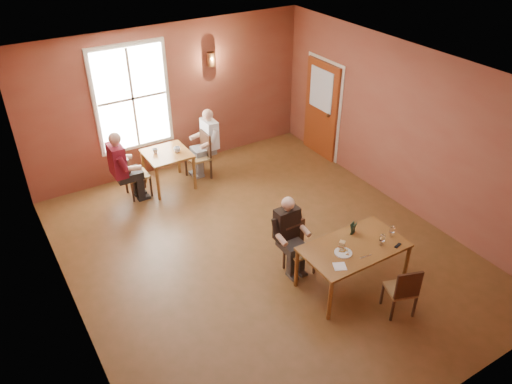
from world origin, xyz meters
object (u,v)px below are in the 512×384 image
main_table (352,265)px  diner_white (198,148)px  diner_main (302,241)px  second_table (169,169)px  diner_maroon (134,163)px  chair_empty (400,288)px  chair_diner_white (198,156)px  chair_diner_maroon (137,174)px  chair_diner_main (300,250)px

main_table → diner_white: size_ratio=1.14×
main_table → diner_main: (-0.50, 0.62, 0.26)m
second_table → diner_maroon: 0.76m
chair_empty → diner_white: size_ratio=0.62×
diner_main → diner_maroon: 3.78m
chair_diner_white → chair_diner_maroon: bearing=90.0°
second_table → chair_diner_maroon: 0.66m
diner_white → second_table: bearing=90.0°
chair_diner_main → diner_white: (-0.02, 3.48, 0.25)m
diner_white → chair_diner_maroon: diner_white is taller
diner_main → second_table: 3.59m
chair_empty → second_table: (-1.41, 4.92, -0.05)m
chair_diner_main → diner_white: diner_white is taller
chair_diner_white → main_table: bearing=-172.4°
chair_diner_white → diner_main: bearing=-179.2°
diner_main → second_table: (-0.70, 3.51, -0.25)m
diner_main → chair_diner_white: bearing=-89.2°
second_table → diner_maroon: diner_maroon is taller
second_table → chair_diner_maroon: size_ratio=0.92×
main_table → chair_empty: chair_empty is taller
main_table → chair_empty: bearing=-75.2°
chair_diner_main → chair_empty: chair_diner_main is taller
chair_empty → second_table: chair_empty is taller
chair_empty → diner_maroon: diner_maroon is taller
diner_white → chair_diner_maroon: (-1.33, 0.00, -0.22)m
main_table → second_table: size_ratio=1.83×
diner_main → second_table: bearing=-78.7°
chair_diner_maroon → diner_maroon: diner_maroon is taller
diner_main → second_table: size_ratio=1.47×
chair_empty → chair_diner_maroon: (-2.06, 4.92, 0.04)m
diner_maroon → chair_empty: bearing=23.0°
chair_diner_main → diner_main: (0.00, -0.03, 0.19)m
diner_maroon → chair_diner_white: bearing=90.0°
diner_main → chair_diner_white: diner_main is taller
chair_diner_white → chair_empty: bearing=-171.2°
chair_diner_white → chair_diner_main: bearing=-179.2°
second_table → diner_maroon: size_ratio=0.60×
second_table → diner_white: diner_white is taller
main_table → diner_white: 4.18m
diner_maroon → main_table: bearing=24.5°
diner_main → chair_diner_white: (-0.05, 3.51, -0.14)m
diner_white → diner_maroon: (-1.36, 0.00, 0.03)m
chair_diner_main → diner_white: bearing=-89.7°
chair_diner_white → chair_diner_maroon: chair_diner_white is taller
chair_diner_white → diner_white: 0.20m
chair_diner_maroon → chair_diner_white: bearing=90.0°
diner_maroon → chair_diner_main: bearing=21.6°
chair_diner_maroon → main_table: bearing=24.1°
main_table → chair_diner_main: 0.82m
diner_main → chair_diner_maroon: diner_main is taller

